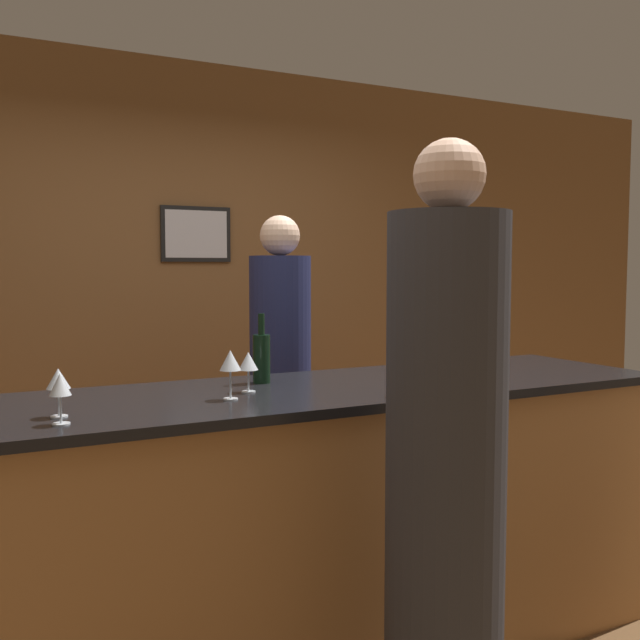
# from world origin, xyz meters

# --- Properties ---
(back_wall) EXTENTS (8.00, 0.08, 2.80)m
(back_wall) POSITION_xyz_m (0.00, 1.90, 1.40)
(back_wall) COLOR brown
(back_wall) RESTS_ON ground_plane
(bar_counter) EXTENTS (3.04, 0.80, 1.09)m
(bar_counter) POSITION_xyz_m (0.00, 0.00, 0.55)
(bar_counter) COLOR #996638
(bar_counter) RESTS_ON ground_plane
(bartender) EXTENTS (0.31, 0.31, 1.81)m
(bartender) POSITION_xyz_m (0.28, 0.87, 0.85)
(bartender) COLOR #1E234C
(bartender) RESTS_ON ground_plane
(guest_1) EXTENTS (0.36, 0.36, 1.92)m
(guest_1) POSITION_xyz_m (0.09, -0.75, 0.89)
(guest_1) COLOR #2D2D33
(guest_1) RESTS_ON ground_plane
(wine_bottle_0) EXTENTS (0.07, 0.07, 0.28)m
(wine_bottle_0) POSITION_xyz_m (-0.11, 0.19, 1.19)
(wine_bottle_0) COLOR black
(wine_bottle_0) RESTS_ON bar_counter
(wine_glass_0) EXTENTS (0.07, 0.07, 0.15)m
(wine_glass_0) POSITION_xyz_m (-0.91, -0.13, 1.20)
(wine_glass_0) COLOR silver
(wine_glass_0) RESTS_ON bar_counter
(wine_glass_1) EXTENTS (0.08, 0.08, 0.15)m
(wine_glass_1) POSITION_xyz_m (0.58, -0.32, 1.20)
(wine_glass_1) COLOR silver
(wine_glass_1) RESTS_ON bar_counter
(wine_glass_2) EXTENTS (0.07, 0.07, 0.15)m
(wine_glass_2) POSITION_xyz_m (-0.23, 0.01, 1.20)
(wine_glass_2) COLOR silver
(wine_glass_2) RESTS_ON bar_counter
(wine_glass_3) EXTENTS (0.07, 0.07, 0.16)m
(wine_glass_3) POSITION_xyz_m (0.24, -0.32, 1.21)
(wine_glass_3) COLOR silver
(wine_glass_3) RESTS_ON bar_counter
(wine_glass_4) EXTENTS (0.06, 0.06, 0.15)m
(wine_glass_4) POSITION_xyz_m (-0.92, -0.25, 1.20)
(wine_glass_4) COLOR silver
(wine_glass_4) RESTS_ON bar_counter
(wine_glass_5) EXTENTS (0.07, 0.07, 0.17)m
(wine_glass_5) POSITION_xyz_m (-0.34, -0.10, 1.22)
(wine_glass_5) COLOR silver
(wine_glass_5) RESTS_ON bar_counter
(wine_glass_6) EXTENTS (0.07, 0.07, 0.17)m
(wine_glass_6) POSITION_xyz_m (0.42, -0.29, 1.21)
(wine_glass_6) COLOR silver
(wine_glass_6) RESTS_ON bar_counter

